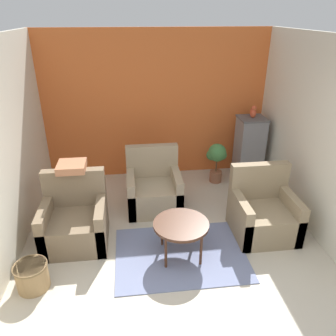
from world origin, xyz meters
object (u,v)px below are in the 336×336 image
(coffee_table, at_px, (181,226))
(birdcage, at_px, (249,149))
(armchair_middle, at_px, (154,190))
(wicker_basket, at_px, (32,275))
(armchair_left, at_px, (75,222))
(parrot, at_px, (253,112))
(potted_plant, at_px, (217,157))
(armchair_right, at_px, (263,214))

(coffee_table, bearing_deg, birdcage, 51.65)
(armchair_middle, distance_m, wicker_basket, 2.22)
(birdcage, bearing_deg, coffee_table, -128.35)
(armchair_left, height_order, parrot, parrot)
(parrot, relative_size, wicker_basket, 0.59)
(coffee_table, height_order, armchair_left, armchair_left)
(coffee_table, xyz_separation_m, parrot, (1.60, 2.02, 0.86))
(parrot, bearing_deg, birdcage, -90.00)
(armchair_middle, bearing_deg, armchair_left, -146.02)
(coffee_table, distance_m, parrot, 2.72)
(armchair_left, relative_size, parrot, 4.31)
(potted_plant, relative_size, wicker_basket, 1.98)
(armchair_left, bearing_deg, armchair_right, -2.62)
(birdcage, relative_size, parrot, 5.39)
(birdcage, xyz_separation_m, wicker_basket, (-3.39, -2.37, -0.43))
(armchair_right, height_order, armchair_middle, same)
(parrot, bearing_deg, armchair_left, -152.58)
(armchair_left, height_order, armchair_middle, same)
(coffee_table, relative_size, potted_plant, 0.94)
(parrot, xyz_separation_m, potted_plant, (-0.62, -0.05, -0.82))
(potted_plant, bearing_deg, birdcage, 4.62)
(armchair_right, relative_size, potted_plant, 1.28)
(armchair_right, xyz_separation_m, armchair_middle, (-1.49, 0.89, 0.00))
(coffee_table, xyz_separation_m, potted_plant, (0.98, 1.97, 0.04))
(armchair_left, bearing_deg, armchair_middle, 33.98)
(wicker_basket, bearing_deg, potted_plant, 40.01)
(armchair_left, height_order, birdcage, birdcage)
(coffee_table, relative_size, armchair_middle, 0.74)
(armchair_left, xyz_separation_m, birdcage, (2.99, 1.55, 0.30))
(armchair_middle, distance_m, birdcage, 2.03)
(wicker_basket, bearing_deg, armchair_right, 13.03)
(armchair_left, height_order, wicker_basket, armchair_left)
(armchair_left, distance_m, armchair_middle, 1.38)
(armchair_right, distance_m, birdcage, 1.73)
(armchair_right, xyz_separation_m, parrot, (0.35, 1.67, 1.01))
(armchair_middle, height_order, potted_plant, armchair_middle)
(wicker_basket, bearing_deg, coffee_table, 11.13)
(armchair_middle, relative_size, birdcage, 0.80)
(coffee_table, distance_m, armchair_middle, 1.28)
(armchair_left, xyz_separation_m, armchair_middle, (1.15, 0.77, 0.00))
(parrot, relative_size, potted_plant, 0.30)
(coffee_table, bearing_deg, armchair_left, 161.33)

